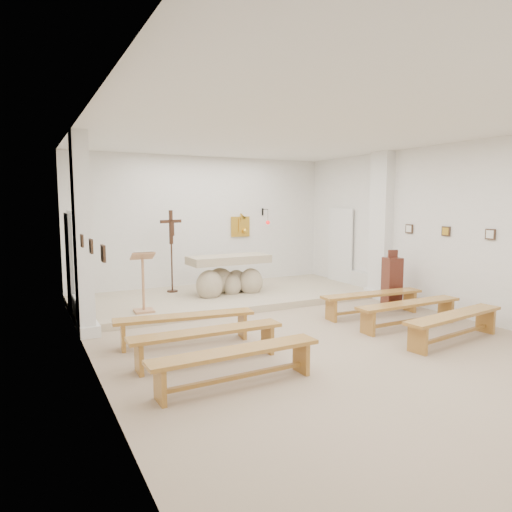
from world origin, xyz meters
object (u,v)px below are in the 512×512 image
crucifix_stand (172,245)px  bench_right_second (409,309)px  bench_left_second (207,338)px  bench_right_front (372,299)px  altar (228,278)px  donation_pedestal (392,282)px  bench_right_third (454,321)px  bench_left_front (185,322)px  bench_left_third (236,359)px  lectern (143,282)px

crucifix_stand → bench_right_second: size_ratio=0.86×
crucifix_stand → bench_left_second: size_ratio=0.86×
crucifix_stand → bench_right_front: size_ratio=0.86×
bench_right_front → bench_left_second: size_ratio=1.01×
altar → bench_right_second: 4.27m
donation_pedestal → bench_right_third: size_ratio=0.55×
altar → bench_left_front: 3.45m
crucifix_stand → bench_right_front: bearing=-69.5°
donation_pedestal → bench_left_third: size_ratio=0.56×
crucifix_stand → bench_right_front: 4.84m
bench_left_third → bench_right_third: same height
bench_left_front → bench_right_front: 3.99m
bench_left_second → bench_left_third: (0.00, -0.99, 0.00)m
bench_right_second → bench_right_third: (-0.00, -0.99, 0.00)m
crucifix_stand → bench_right_third: size_ratio=0.85×
crucifix_stand → bench_left_third: size_ratio=0.86×
bench_left_second → bench_left_third: 0.99m
bench_left_second → bench_right_second: same height
bench_left_front → bench_right_front: size_ratio=1.00×
crucifix_stand → bench_right_third: bearing=-81.2°
bench_left_third → donation_pedestal: bearing=24.7°
bench_right_second → bench_right_third: same height
lectern → bench_right_second: bearing=-32.0°
bench_right_front → bench_right_second: same height
bench_right_third → altar: bearing=104.7°
altar → bench_right_second: size_ratio=0.86×
donation_pedestal → bench_right_second: size_ratio=0.56×
bench_right_front → bench_left_third: 4.45m
bench_left_front → bench_right_second: same height
altar → crucifix_stand: size_ratio=0.99×
bench_left_third → bench_right_second: bearing=12.6°
crucifix_stand → donation_pedestal: bearing=-58.6°
bench_right_front → bench_left_third: same height
lectern → bench_right_front: 4.62m
crucifix_stand → donation_pedestal: size_ratio=1.55×
bench_left_front → bench_right_second: size_ratio=1.01×
bench_left_front → bench_right_front: same height
altar → donation_pedestal: size_ratio=1.53×
altar → crucifix_stand: crucifix_stand is taller
lectern → bench_right_second: lectern is taller
bench_left_front → bench_left_third: 1.99m
crucifix_stand → bench_left_front: 3.83m
crucifix_stand → bench_right_front: (3.09, -3.60, -0.93)m
bench_left_front → altar: bearing=61.9°
bench_right_front → lectern: bearing=159.7°
bench_left_third → bench_left_front: bearing=88.6°
altar → bench_left_second: bearing=-119.6°
bench_left_front → bench_left_second: (0.00, -0.99, 0.00)m
donation_pedestal → crucifix_stand: bearing=153.0°
crucifix_stand → bench_right_third: crucifix_stand is taller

